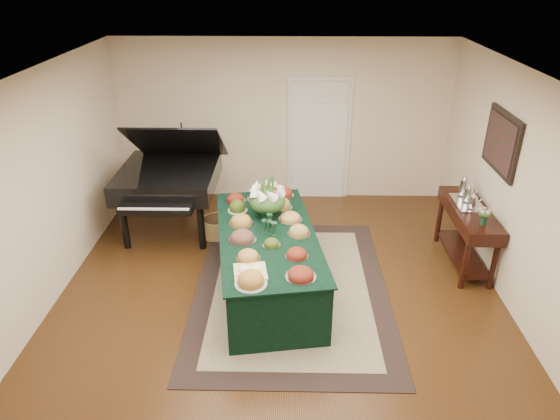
{
  "coord_description": "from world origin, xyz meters",
  "views": [
    {
      "loc": [
        0.11,
        -5.09,
        3.76
      ],
      "look_at": [
        0.0,
        0.3,
        1.05
      ],
      "focal_mm": 32.0,
      "sensor_mm": 36.0,
      "label": 1
    }
  ],
  "objects_px": {
    "mahogany_sideboard": "(468,221)",
    "buffet_table": "(268,261)",
    "grand_piano": "(169,177)",
    "floral_centerpiece": "(267,196)"
  },
  "relations": [
    {
      "from": "grand_piano",
      "to": "mahogany_sideboard",
      "type": "relative_size",
      "value": 1.22
    },
    {
      "from": "buffet_table",
      "to": "mahogany_sideboard",
      "type": "xyz_separation_m",
      "value": [
        2.65,
        0.64,
        0.26
      ]
    },
    {
      "from": "mahogany_sideboard",
      "to": "grand_piano",
      "type": "bearing_deg",
      "value": 167.89
    },
    {
      "from": "floral_centerpiece",
      "to": "grand_piano",
      "type": "distance_m",
      "value": 1.87
    },
    {
      "from": "buffet_table",
      "to": "mahogany_sideboard",
      "type": "distance_m",
      "value": 2.74
    },
    {
      "from": "mahogany_sideboard",
      "to": "buffet_table",
      "type": "bearing_deg",
      "value": -166.4
    },
    {
      "from": "floral_centerpiece",
      "to": "grand_piano",
      "type": "height_order",
      "value": "grand_piano"
    },
    {
      "from": "floral_centerpiece",
      "to": "mahogany_sideboard",
      "type": "relative_size",
      "value": 0.34
    },
    {
      "from": "buffet_table",
      "to": "floral_centerpiece",
      "type": "bearing_deg",
      "value": 92.14
    },
    {
      "from": "buffet_table",
      "to": "grand_piano",
      "type": "bearing_deg",
      "value": 134.88
    }
  ]
}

